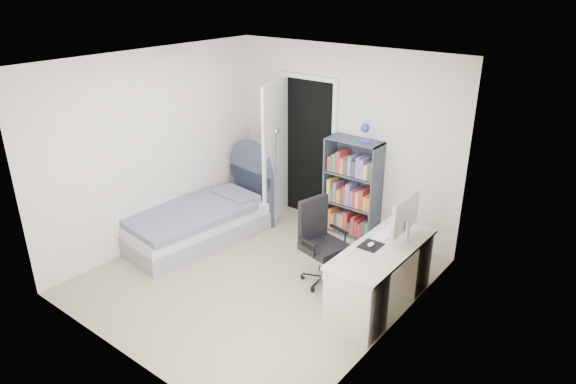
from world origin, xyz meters
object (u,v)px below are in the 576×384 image
Objects in this scene: desk at (381,273)px; nightstand at (260,179)px; bed at (202,220)px; office_chair at (320,237)px; floor_lamp at (276,183)px; bookcase at (352,192)px.

nightstand is at bearing 156.59° from desk.
office_chair is at bearing 4.15° from bed.
floor_lamp is 0.96× the size of desk.
floor_lamp is 1.12m from bookcase.
bed is 2.63m from desk.
bookcase is 1.70m from desk.
bookcase is (1.49, 1.37, 0.34)m from bed.
bed is at bearing -175.85° from office_chair.
bed is 1.17m from floor_lamp.
bed is 1.32m from nightstand.
bed is 1.47× the size of floor_lamp.
bookcase is 1.28m from office_chair.
floor_lamp is 1.68m from office_chair.
desk is (2.74, -1.18, -0.04)m from nightstand.
floor_lamp reaches higher than office_chair.
bookcase reaches higher than bed.
bed is 1.28× the size of bookcase.
bookcase is (1.60, 0.06, 0.19)m from nightstand.
desk is 0.82m from office_chair.
floor_lamp is at bearing 68.49° from bed.
nightstand is at bearing -177.87° from bookcase.
nightstand is 2.26m from office_chair.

